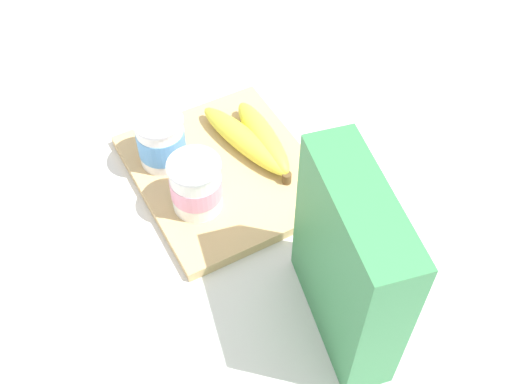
{
  "coord_description": "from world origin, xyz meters",
  "views": [
    {
      "loc": [
        -0.56,
        0.26,
        0.71
      ],
      "look_at": [
        -0.1,
        0.0,
        0.07
      ],
      "focal_mm": 43.31,
      "sensor_mm": 36.0,
      "label": 1
    }
  ],
  "objects_px": {
    "yogurt_cup_back": "(161,141)",
    "spoon": "(163,109)",
    "cutting_board": "(225,172)",
    "banana_bunch": "(254,139)",
    "yogurt_cup_front": "(196,185)",
    "cereal_box": "(349,265)"
  },
  "relations": [
    {
      "from": "yogurt_cup_back",
      "to": "spoon",
      "type": "bearing_deg",
      "value": -21.44
    },
    {
      "from": "spoon",
      "to": "cutting_board",
      "type": "bearing_deg",
      "value": -171.57
    },
    {
      "from": "yogurt_cup_back",
      "to": "banana_bunch",
      "type": "height_order",
      "value": "yogurt_cup_back"
    },
    {
      "from": "cutting_board",
      "to": "yogurt_cup_front",
      "type": "height_order",
      "value": "yogurt_cup_front"
    },
    {
      "from": "yogurt_cup_back",
      "to": "spoon",
      "type": "distance_m",
      "value": 0.14
    },
    {
      "from": "cutting_board",
      "to": "yogurt_cup_front",
      "type": "distance_m",
      "value": 0.09
    },
    {
      "from": "cereal_box",
      "to": "yogurt_cup_back",
      "type": "relative_size",
      "value": 2.96
    },
    {
      "from": "yogurt_cup_front",
      "to": "cereal_box",
      "type": "bearing_deg",
      "value": -160.95
    },
    {
      "from": "cutting_board",
      "to": "cereal_box",
      "type": "bearing_deg",
      "value": -176.11
    },
    {
      "from": "yogurt_cup_back",
      "to": "cutting_board",
      "type": "bearing_deg",
      "value": -130.41
    },
    {
      "from": "banana_bunch",
      "to": "cereal_box",
      "type": "bearing_deg",
      "value": 172.25
    },
    {
      "from": "yogurt_cup_front",
      "to": "yogurt_cup_back",
      "type": "relative_size",
      "value": 1.02
    },
    {
      "from": "cereal_box",
      "to": "yogurt_cup_back",
      "type": "bearing_deg",
      "value": -152.91
    },
    {
      "from": "banana_bunch",
      "to": "spoon",
      "type": "distance_m",
      "value": 0.18
    },
    {
      "from": "yogurt_cup_front",
      "to": "spoon",
      "type": "height_order",
      "value": "yogurt_cup_front"
    },
    {
      "from": "yogurt_cup_front",
      "to": "yogurt_cup_back",
      "type": "distance_m",
      "value": 0.1
    },
    {
      "from": "cutting_board",
      "to": "banana_bunch",
      "type": "height_order",
      "value": "banana_bunch"
    },
    {
      "from": "spoon",
      "to": "cereal_box",
      "type": "bearing_deg",
      "value": -174.35
    },
    {
      "from": "cutting_board",
      "to": "yogurt_cup_back",
      "type": "distance_m",
      "value": 0.11
    },
    {
      "from": "cutting_board",
      "to": "banana_bunch",
      "type": "relative_size",
      "value": 1.5
    },
    {
      "from": "cutting_board",
      "to": "yogurt_cup_back",
      "type": "bearing_deg",
      "value": 49.59
    },
    {
      "from": "cutting_board",
      "to": "cereal_box",
      "type": "relative_size",
      "value": 1.19
    }
  ]
}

